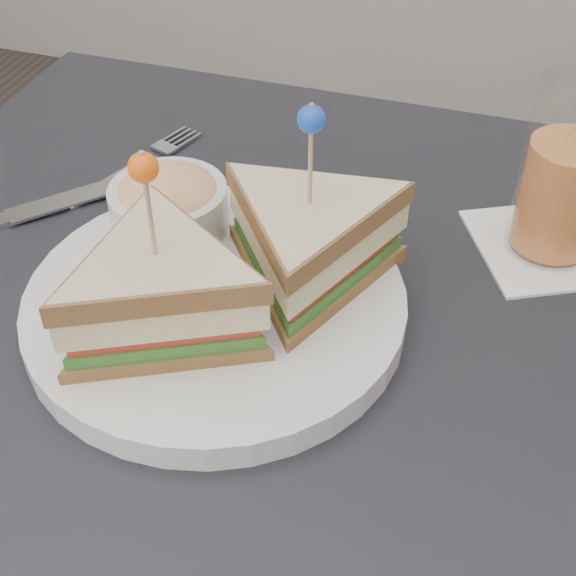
# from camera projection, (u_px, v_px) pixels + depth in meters

# --- Properties ---
(table) EXTENTS (0.80, 0.80, 0.75)m
(table) POSITION_uv_depth(u_px,v_px,m) (273.00, 409.00, 0.65)
(table) COLOR black
(table) RESTS_ON ground
(plate_meal) EXTENTS (0.34, 0.31, 0.17)m
(plate_meal) POSITION_uv_depth(u_px,v_px,m) (225.00, 268.00, 0.60)
(plate_meal) COLOR silver
(plate_meal) RESTS_ON table
(cutlery_fork) EXTENTS (0.07, 0.17, 0.00)m
(cutlery_fork) POSITION_uv_depth(u_px,v_px,m) (141.00, 163.00, 0.79)
(cutlery_fork) COLOR silver
(cutlery_fork) RESTS_ON table
(cutlery_knife) EXTENTS (0.17, 0.19, 0.01)m
(cutlery_knife) POSITION_uv_depth(u_px,v_px,m) (20.00, 215.00, 0.72)
(cutlery_knife) COLOR silver
(cutlery_knife) RESTS_ON table
(drink_set) EXTENTS (0.16, 0.16, 0.15)m
(drink_set) POSITION_uv_depth(u_px,v_px,m) (565.00, 181.00, 0.65)
(drink_set) COLOR white
(drink_set) RESTS_ON table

